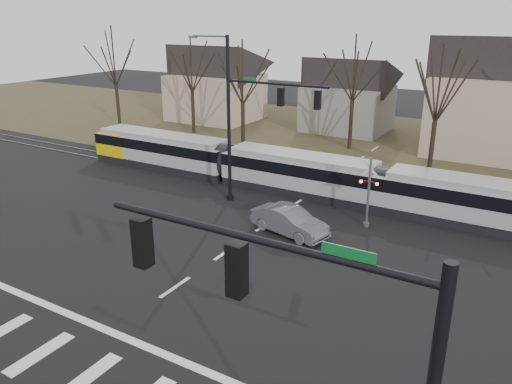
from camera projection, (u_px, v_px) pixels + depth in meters
The scene contains 15 objects.
ground at pixel (144, 309), 20.24m from camera, with size 140.00×140.00×0.00m, color black.
grass_verge at pixel (382, 144), 46.23m from camera, with size 140.00×28.00×0.01m, color #38331E.
crosswalk at pixel (63, 365), 16.99m from camera, with size 27.00×2.60×0.01m.
stop_line at pixel (111, 332), 18.78m from camera, with size 28.00×0.35×0.01m, color silver.
lane_dashes at pixel (309, 194), 33.24m from camera, with size 0.18×30.00×0.01m.
rail_pair at pixel (308, 195), 33.07m from camera, with size 90.00×1.52×0.06m.
tram at pixel (299, 172), 33.15m from camera, with size 35.21×2.61×2.67m.
sedan at pixel (289, 221), 27.00m from camera, with size 4.74×2.55×1.48m, color #56585E.
signal_pole_near_right at pixel (319, 380), 8.81m from camera, with size 6.72×0.44×8.00m.
signal_pole_far at pixel (251, 114), 29.64m from camera, with size 9.28×0.44×10.20m.
rail_crossing_signal at pixel (368, 195), 27.61m from camera, with size 1.08×0.36×4.00m.
tree_row at pixel (389, 101), 38.73m from camera, with size 59.20×7.20×10.00m.
house_a at pixel (215, 80), 55.93m from camera, with size 9.72×8.64×8.60m.
house_b at pixel (348, 92), 50.55m from camera, with size 8.64×7.56×7.65m.
house_c at pixel (498, 93), 41.00m from camera, with size 10.80×8.64×10.10m.
Camera 1 is at (12.81, -12.76, 11.25)m, focal length 35.00 mm.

